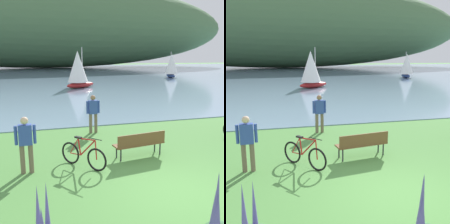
# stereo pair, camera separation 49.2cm
# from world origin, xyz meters

# --- Properties ---
(ground_plane) EXTENTS (200.00, 200.00, 0.00)m
(ground_plane) POSITION_xyz_m (0.00, 0.00, 0.00)
(ground_plane) COLOR #518E42
(bay_water) EXTENTS (180.00, 80.00, 0.04)m
(bay_water) POSITION_xyz_m (0.00, 47.02, 0.02)
(bay_water) COLOR #7A99B2
(bay_water) RESTS_ON ground
(distant_hillside) EXTENTS (102.63, 28.00, 22.00)m
(distant_hillside) POSITION_xyz_m (0.48, 69.59, 11.04)
(distant_hillside) COLOR #4C7047
(distant_hillside) RESTS_ON bay_water
(park_bench_near_camera) EXTENTS (1.85, 0.73, 0.88)m
(park_bench_near_camera) POSITION_xyz_m (-0.07, 2.62, 0.52)
(park_bench_near_camera) COLOR brown
(park_bench_near_camera) RESTS_ON ground
(bicycle_leaning_near_bench) EXTENTS (1.19, 1.39, 1.01)m
(bicycle_leaning_near_bench) POSITION_xyz_m (-2.08, 2.29, 0.40)
(bicycle_leaning_near_bench) COLOR black
(bicycle_leaning_near_bench) RESTS_ON ground
(person_at_shoreline) EXTENTS (0.61, 0.24, 1.71)m
(person_at_shoreline) POSITION_xyz_m (-0.97, 5.95, 0.98)
(person_at_shoreline) COLOR #72604C
(person_at_shoreline) RESTS_ON ground
(person_on_the_grass) EXTENTS (0.61, 0.23, 1.71)m
(person_on_the_grass) POSITION_xyz_m (-3.75, 2.33, 0.98)
(person_on_the_grass) COLOR #72604C
(person_on_the_grass) RESTS_ON ground
(sailboat_nearest_to_shore) EXTENTS (3.56, 2.97, 4.18)m
(sailboat_nearest_to_shore) POSITION_xyz_m (1.03, 22.53, 2.01)
(sailboat_nearest_to_shore) COLOR #B22323
(sailboat_nearest_to_shore) RESTS_ON bay_water
(sailboat_mid_bay) EXTENTS (2.30, 3.41, 3.87)m
(sailboat_mid_bay) POSITION_xyz_m (16.70, 31.76, 1.86)
(sailboat_mid_bay) COLOR navy
(sailboat_mid_bay) RESTS_ON bay_water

